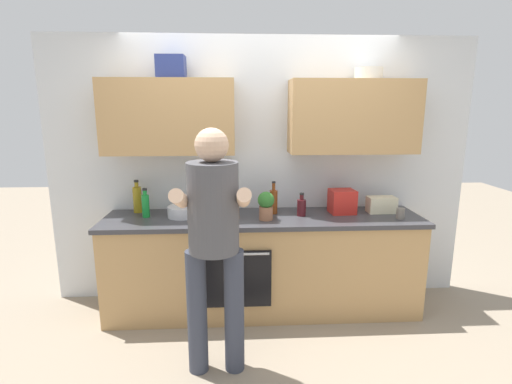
# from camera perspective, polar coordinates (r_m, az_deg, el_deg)

# --- Properties ---
(ground_plane) EXTENTS (12.00, 12.00, 0.00)m
(ground_plane) POSITION_cam_1_polar(r_m,az_deg,el_deg) (3.81, 1.02, -16.83)
(ground_plane) COLOR gray
(back_wall_unit) EXTENTS (4.00, 0.38, 2.50)m
(back_wall_unit) POSITION_cam_1_polar(r_m,az_deg,el_deg) (3.62, 0.78, 6.59)
(back_wall_unit) COLOR silver
(back_wall_unit) RESTS_ON ground
(counter) EXTENTS (2.84, 0.67, 0.90)m
(counter) POSITION_cam_1_polar(r_m,az_deg,el_deg) (3.61, 1.04, -10.56)
(counter) COLOR tan
(counter) RESTS_ON ground
(person_standing) EXTENTS (0.49, 0.45, 1.73)m
(person_standing) POSITION_cam_1_polar(r_m,az_deg,el_deg) (2.61, -6.26, -6.20)
(person_standing) COLOR #383D4C
(person_standing) RESTS_ON ground
(bottle_juice) EXTENTS (0.06, 0.06, 0.29)m
(bottle_juice) POSITION_cam_1_polar(r_m,az_deg,el_deg) (3.38, -3.00, -1.85)
(bottle_juice) COLOR orange
(bottle_juice) RESTS_ON counter
(bottle_oil) EXTENTS (0.08, 0.08, 0.30)m
(bottle_oil) POSITION_cam_1_polar(r_m,az_deg,el_deg) (3.74, -17.12, -0.97)
(bottle_oil) COLOR olive
(bottle_oil) RESTS_ON counter
(bottle_vinegar) EXTENTS (0.07, 0.07, 0.30)m
(bottle_vinegar) POSITION_cam_1_polar(r_m,az_deg,el_deg) (3.54, 2.61, -1.34)
(bottle_vinegar) COLOR brown
(bottle_vinegar) RESTS_ON counter
(bottle_soda) EXTENTS (0.07, 0.07, 0.26)m
(bottle_soda) POSITION_cam_1_polar(r_m,az_deg,el_deg) (3.56, -15.99, -1.84)
(bottle_soda) COLOR #198C33
(bottle_soda) RESTS_ON counter
(bottle_wine) EXTENTS (0.08, 0.08, 0.21)m
(bottle_wine) POSITION_cam_1_polar(r_m,az_deg,el_deg) (3.50, 6.73, -2.18)
(bottle_wine) COLOR #471419
(bottle_wine) RESTS_ON counter
(bottle_water) EXTENTS (0.05, 0.05, 0.34)m
(bottle_water) POSITION_cam_1_polar(r_m,az_deg,el_deg) (3.25, -6.66, -2.23)
(bottle_water) COLOR silver
(bottle_water) RESTS_ON counter
(cup_stoneware) EXTENTS (0.07, 0.07, 0.09)m
(cup_stoneware) POSITION_cam_1_polar(r_m,az_deg,el_deg) (3.62, 20.55, -3.00)
(cup_stoneware) COLOR slate
(cup_stoneware) RESTS_ON counter
(mixing_bowl) EXTENTS (0.26, 0.26, 0.10)m
(mixing_bowl) POSITION_cam_1_polar(r_m,az_deg,el_deg) (3.51, -10.86, -2.84)
(mixing_bowl) COLOR silver
(mixing_bowl) RESTS_ON counter
(potted_herb) EXTENTS (0.14, 0.14, 0.25)m
(potted_herb) POSITION_cam_1_polar(r_m,az_deg,el_deg) (3.34, 1.48, -1.88)
(potted_herb) COLOR #9E6647
(potted_herb) RESTS_ON counter
(grocery_bag_rice) EXTENTS (0.26, 0.15, 0.15)m
(grocery_bag_rice) POSITION_cam_1_polar(r_m,az_deg,el_deg) (3.77, 18.03, -1.79)
(grocery_bag_rice) COLOR beige
(grocery_bag_rice) RESTS_ON counter
(grocery_bag_crisps) EXTENTS (0.24, 0.21, 0.22)m
(grocery_bag_crisps) POSITION_cam_1_polar(r_m,az_deg,el_deg) (3.65, 12.60, -1.37)
(grocery_bag_crisps) COLOR red
(grocery_bag_crisps) RESTS_ON counter
(grocery_bag_produce) EXTENTS (0.19, 0.15, 0.18)m
(grocery_bag_produce) POSITION_cam_1_polar(r_m,az_deg,el_deg) (3.54, -5.57, -1.87)
(grocery_bag_produce) COLOR silver
(grocery_bag_produce) RESTS_ON counter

